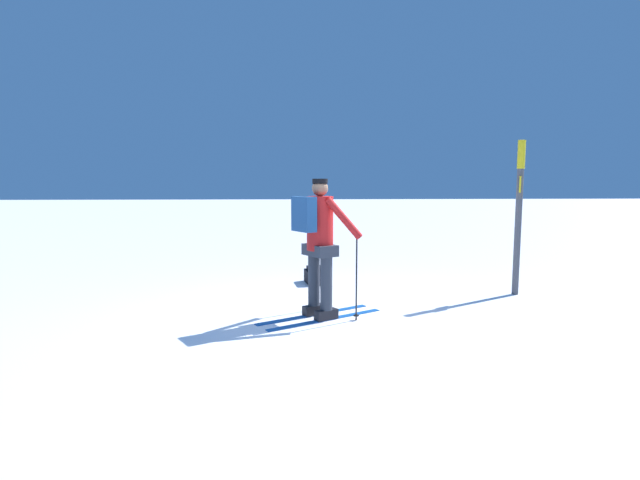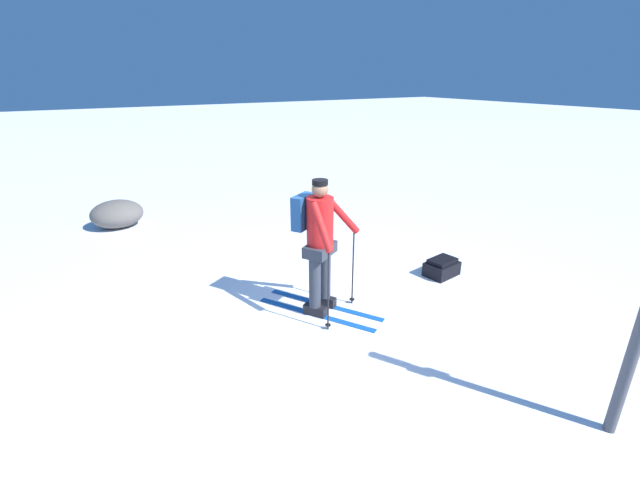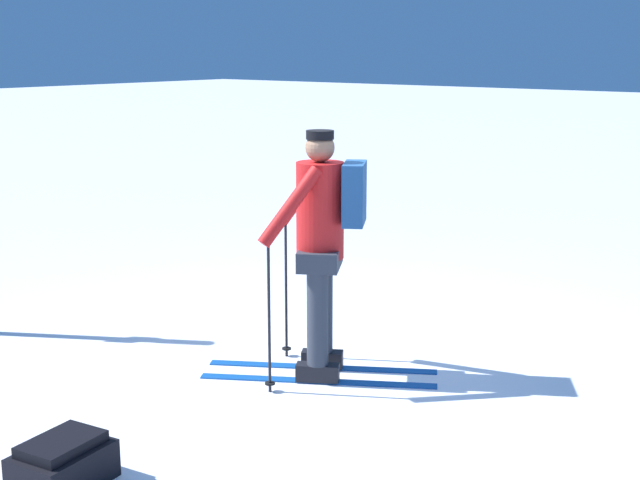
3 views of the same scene
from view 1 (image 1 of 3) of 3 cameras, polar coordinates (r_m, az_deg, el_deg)
ground_plane at (r=6.24m, az=1.60°, el=-9.26°), size 80.00×80.00×0.00m
skier at (r=6.20m, az=-0.14°, el=0.14°), size 1.18×1.62×1.75m
dropped_backpack at (r=8.47m, az=-0.38°, el=-4.08°), size 0.55×0.43×0.27m
trail_marker at (r=8.04m, az=21.79°, el=3.71°), size 0.23×0.12×2.32m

